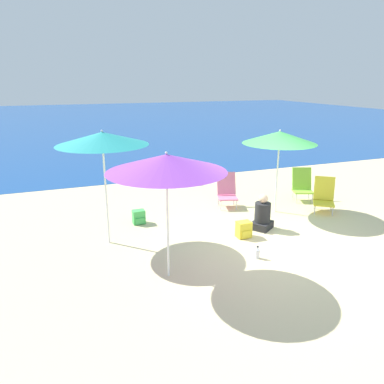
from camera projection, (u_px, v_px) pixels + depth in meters
ground_plane at (274, 248)px, 7.22m from camera, size 60.00×60.00×0.00m
sea_water at (99, 119)px, 30.21m from camera, size 60.00×40.00×0.01m
beach_umbrella_green at (280, 137)px, 8.66m from camera, size 1.73×1.73×2.01m
beach_umbrella_teal at (102, 139)px, 6.85m from camera, size 1.71×1.71×2.24m
beach_umbrella_purple at (166, 163)px, 5.64m from camera, size 1.86×1.86×2.08m
beach_chair_pink at (227, 190)px, 9.49m from camera, size 0.62×0.70×0.84m
beach_chair_yellow at (324, 195)px, 9.14m from camera, size 0.72×0.75×0.83m
beach_chair_lime at (302, 184)px, 9.98m from camera, size 0.65×0.65×0.86m
person_seated_near at (262, 215)px, 8.05m from camera, size 0.58×0.56×0.79m
backpack_green at (139, 217)px, 8.39m from camera, size 0.27×0.23×0.31m
backpack_yellow at (244, 230)px, 7.66m from camera, size 0.29×0.24×0.34m
water_bottle at (257, 253)px, 6.77m from camera, size 0.09×0.09×0.24m
seagull at (194, 181)px, 11.43m from camera, size 0.27×0.11×0.23m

